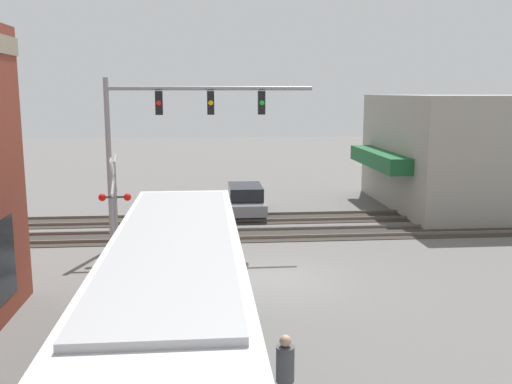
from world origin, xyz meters
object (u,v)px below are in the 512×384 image
pedestrian_near_bus (285,378)px  crossing_signal (115,197)px  city_bus (176,307)px  parked_car_grey (245,200)px

pedestrian_near_bus → crossing_signal: bearing=23.0°
city_bus → crossing_signal: (9.83, 2.67, 0.47)m
crossing_signal → pedestrian_near_bus: size_ratio=2.23×
crossing_signal → pedestrian_near_bus: bearing=-157.0°
parked_car_grey → pedestrian_near_bus: (-18.60, 0.58, 0.19)m
city_bus → pedestrian_near_bus: city_bus is taller
city_bus → crossing_signal: size_ratio=3.00×
city_bus → pedestrian_near_bus: bearing=-122.0°
crossing_signal → parked_car_grey: 9.31m
crossing_signal → city_bus: bearing=-164.8°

